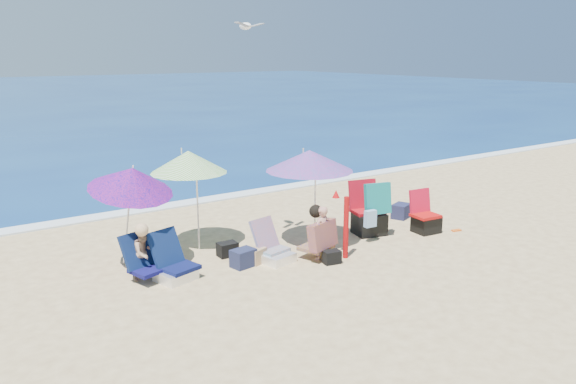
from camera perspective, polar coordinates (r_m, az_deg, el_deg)
ground at (r=10.09m, az=4.68°, el=-6.96°), size 120.00×120.00×0.00m
foam at (r=14.21m, az=-8.47°, el=-0.84°), size 120.00×0.50×0.04m
umbrella_turquoise at (r=10.50m, az=2.15°, el=3.15°), size 2.07×2.07×1.85m
umbrella_striped at (r=10.56m, az=-9.85°, el=2.97°), size 1.85×1.85×1.86m
umbrella_blue at (r=9.67m, az=-15.27°, el=1.23°), size 1.71×1.74×1.89m
furled_umbrella at (r=10.11m, az=5.59°, el=-2.89°), size 0.28×0.27×1.23m
chair_navy at (r=9.47m, az=-11.27°, el=-7.30°), size 0.73×0.79×0.77m
chair_rainbow at (r=10.08m, az=-1.50°, el=-5.81°), size 0.62×0.80×0.71m
camp_chair_left at (r=11.93m, az=13.49°, el=-2.71°), size 0.59×0.56×0.86m
camp_chair_right at (r=11.54m, az=8.11°, el=-2.29°), size 0.87×0.93×1.11m
person_center at (r=10.09m, az=3.27°, el=-4.12°), size 0.72×0.65×0.97m
person_left at (r=9.50m, az=-14.15°, el=-5.88°), size 0.70×0.73×0.97m
bag_navy_a at (r=9.84m, az=-4.47°, el=-6.56°), size 0.44×0.35×0.31m
bag_black_a at (r=10.37m, az=-6.04°, el=-5.69°), size 0.35×0.27×0.25m
bag_tan at (r=9.99m, az=-3.14°, el=-6.34°), size 0.37×0.31×0.27m
bag_navy_b at (r=12.86m, az=11.18°, el=-1.86°), size 0.50×0.45×0.31m
bag_black_b at (r=10.00m, az=4.36°, el=-6.46°), size 0.33×0.26×0.23m
orange_item at (r=12.24m, az=16.39°, el=-3.68°), size 0.22×0.13×0.03m
seagull at (r=10.30m, az=-4.21°, el=16.14°), size 0.63×0.51×0.12m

